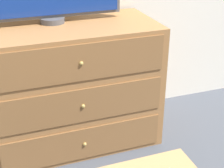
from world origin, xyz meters
name	(u,v)px	position (x,y,z in m)	size (l,w,h in m)	color
ground_plane	(58,118)	(0.00, 0.00, 0.00)	(12.00, 12.00, 0.00)	#474C56
dresser	(72,86)	(0.06, -0.31, 0.42)	(1.12, 0.58, 0.83)	#9E6B3D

